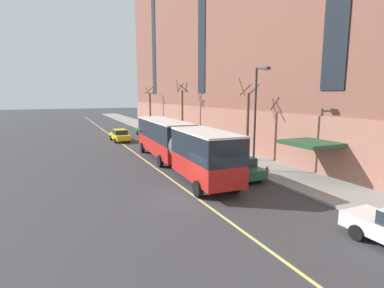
# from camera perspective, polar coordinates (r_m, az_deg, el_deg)

# --- Properties ---
(ground_plane) EXTENTS (260.00, 260.00, 0.00)m
(ground_plane) POSITION_cam_1_polar(r_m,az_deg,el_deg) (17.70, -0.21, -10.15)
(ground_plane) COLOR #38383A
(sidewalk) EXTENTS (4.56, 160.00, 0.15)m
(sidewalk) POSITION_cam_1_polar(r_m,az_deg,el_deg) (24.50, 15.32, -4.79)
(sidewalk) COLOR gray
(sidewalk) RESTS_ON ground
(city_bus) EXTENTS (3.50, 18.10, 3.64)m
(city_bus) POSITION_cam_1_polar(r_m,az_deg,el_deg) (24.57, -3.02, 0.40)
(city_bus) COLOR red
(city_bus) RESTS_ON ground
(parked_car_red_0) EXTENTS (2.04, 4.28, 1.56)m
(parked_car_red_0) POSITION_cam_1_polar(r_m,az_deg,el_deg) (38.40, -5.89, 1.56)
(parked_car_red_0) COLOR #B21E19
(parked_car_red_0) RESTS_ON ground
(parked_car_white_1) EXTENTS (1.97, 4.71, 1.56)m
(parked_car_white_1) POSITION_cam_1_polar(r_m,az_deg,el_deg) (27.72, 1.54, -1.35)
(parked_car_white_1) COLOR silver
(parked_car_white_1) RESTS_ON ground
(parked_car_green_3) EXTENTS (2.05, 4.58, 1.56)m
(parked_car_green_3) POSITION_cam_1_polar(r_m,az_deg,el_deg) (21.91, 8.77, -4.31)
(parked_car_green_3) COLOR #23603D
(parked_car_green_3) RESTS_ON ground
(parked_car_green_4) EXTENTS (2.06, 4.74, 1.56)m
(parked_car_green_4) POSITION_cam_1_polar(r_m,az_deg,el_deg) (44.86, -8.80, 2.61)
(parked_car_green_4) COLOR #23603D
(parked_car_green_4) RESTS_ON ground
(taxi_cab) EXTENTS (2.00, 4.77, 1.56)m
(taxi_cab) POSITION_cam_1_polar(r_m,az_deg,el_deg) (39.89, -13.59, 1.64)
(taxi_cab) COLOR yellow
(taxi_cab) RESTS_ON ground
(street_tree_mid_block) EXTENTS (1.64, 1.42, 7.26)m
(street_tree_mid_block) POSITION_cam_1_polar(r_m,az_deg,el_deg) (27.07, 10.51, 4.28)
(street_tree_mid_block) COLOR brown
(street_tree_mid_block) RESTS_ON sidewalk
(street_tree_far_uptown) EXTENTS (1.58, 1.55, 7.76)m
(street_tree_far_uptown) POSITION_cam_1_polar(r_m,az_deg,el_deg) (40.43, -1.88, 6.53)
(street_tree_far_uptown) COLOR brown
(street_tree_far_uptown) RESTS_ON sidewalk
(street_tree_far_downtown) EXTENTS (1.61, 1.62, 7.34)m
(street_tree_far_downtown) POSITION_cam_1_polar(r_m,az_deg,el_deg) (54.85, -7.98, 6.91)
(street_tree_far_downtown) COLOR brown
(street_tree_far_downtown) RESTS_ON sidewalk
(street_lamp) EXTENTS (0.36, 1.48, 7.75)m
(street_lamp) POSITION_cam_1_polar(r_m,az_deg,el_deg) (22.93, 12.27, 6.41)
(street_lamp) COLOR #2D2D30
(street_lamp) RESTS_ON sidewalk
(fire_hydrant) EXTENTS (0.42, 0.24, 0.72)m
(fire_hydrant) POSITION_cam_1_polar(r_m,az_deg,el_deg) (22.27, 14.07, -5.03)
(fire_hydrant) COLOR red
(fire_hydrant) RESTS_ON sidewalk
(lane_centerline) EXTENTS (0.16, 140.00, 0.01)m
(lane_centerline) POSITION_cam_1_polar(r_m,az_deg,el_deg) (20.43, -2.95, -7.48)
(lane_centerline) COLOR #E0D66B
(lane_centerline) RESTS_ON ground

